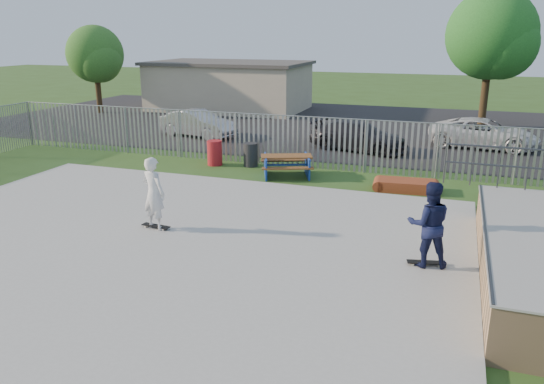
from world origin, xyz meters
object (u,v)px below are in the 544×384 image
(trash_bin_red, at_px, (215,153))
(trash_bin_grey, at_px, (251,155))
(car_silver, at_px, (198,123))
(car_dark, at_px, (358,136))
(picnic_table, at_px, (286,166))
(tree_left, at_px, (95,54))
(car_white, at_px, (484,133))
(funbox, at_px, (406,186))
(tree_mid, at_px, (491,35))
(skater_navy, at_px, (429,224))
(skater_white, at_px, (154,193))

(trash_bin_red, height_order, trash_bin_grey, trash_bin_red)
(car_silver, xyz_separation_m, car_dark, (8.23, -0.56, -0.02))
(picnic_table, distance_m, tree_left, 20.12)
(car_silver, relative_size, tree_left, 0.73)
(car_white, bearing_deg, funbox, 169.40)
(trash_bin_grey, distance_m, tree_mid, 16.18)
(picnic_table, bearing_deg, car_silver, 116.61)
(car_silver, bearing_deg, car_white, -69.89)
(tree_mid, bearing_deg, car_dark, -122.37)
(trash_bin_red, relative_size, car_silver, 0.24)
(tree_left, xyz_separation_m, tree_mid, (23.47, 2.55, 1.21))
(car_silver, distance_m, tree_mid, 16.33)
(trash_bin_red, bearing_deg, picnic_table, -12.25)
(picnic_table, distance_m, trash_bin_red, 3.29)
(car_dark, height_order, car_white, car_white)
(funbox, bearing_deg, trash_bin_grey, 161.65)
(funbox, xyz_separation_m, trash_bin_grey, (-6.14, 1.46, 0.28))
(picnic_table, relative_size, car_dark, 0.51)
(picnic_table, xyz_separation_m, car_dark, (1.69, 5.24, 0.27))
(car_dark, xyz_separation_m, skater_navy, (3.68, -11.95, 0.45))
(trash_bin_grey, bearing_deg, skater_navy, -47.02)
(tree_left, height_order, tree_mid, tree_mid)
(car_silver, xyz_separation_m, tree_left, (-9.85, 5.39, 3.04))
(funbox, bearing_deg, skater_navy, -85.73)
(trash_bin_red, xyz_separation_m, car_silver, (-3.33, 5.10, 0.19))
(trash_bin_red, bearing_deg, trash_bin_grey, 10.85)
(tree_left, distance_m, skater_navy, 28.29)
(tree_left, xyz_separation_m, skater_white, (14.91, -17.84, -2.62))
(picnic_table, height_order, trash_bin_red, trash_bin_red)
(car_silver, bearing_deg, funbox, -107.63)
(trash_bin_grey, relative_size, car_silver, 0.23)
(trash_bin_grey, xyz_separation_m, tree_left, (-14.60, 10.21, 3.26))
(trash_bin_grey, height_order, car_silver, car_silver)
(funbox, xyz_separation_m, skater_white, (-5.83, -6.17, 0.93))
(picnic_table, xyz_separation_m, trash_bin_red, (-3.21, 0.70, 0.09))
(car_white, xyz_separation_m, skater_navy, (-1.60, -14.35, 0.43))
(picnic_table, xyz_separation_m, skater_navy, (5.37, -6.71, 0.71))
(trash_bin_red, distance_m, tree_mid, 17.20)
(skater_white, bearing_deg, tree_left, -35.03)
(tree_left, height_order, skater_white, tree_left)
(skater_white, bearing_deg, trash_bin_grey, -72.57)
(funbox, distance_m, tree_mid, 15.25)
(tree_left, height_order, skater_navy, tree_left)
(car_dark, xyz_separation_m, tree_mid, (5.39, 8.50, 4.28))
(tree_mid, bearing_deg, car_silver, -149.75)
(funbox, height_order, car_white, car_white)
(trash_bin_grey, bearing_deg, car_dark, 50.78)
(picnic_table, relative_size, trash_bin_red, 2.32)
(trash_bin_red, distance_m, car_silver, 6.09)
(trash_bin_grey, bearing_deg, tree_left, 145.02)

